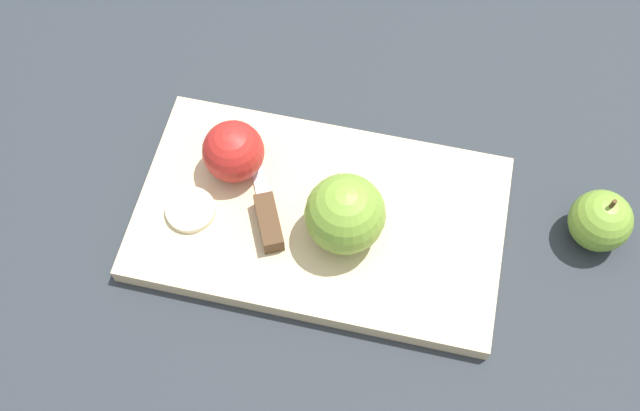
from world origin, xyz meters
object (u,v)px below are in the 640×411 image
at_px(knife, 268,217).
at_px(apple_half_left, 345,214).
at_px(apple_whole, 600,221).
at_px(apple_half_right, 233,151).

bearing_deg(knife, apple_half_left, -112.02).
bearing_deg(apple_whole, apple_half_right, -6.07).
relative_size(apple_half_left, apple_half_right, 1.24).
bearing_deg(apple_half_left, apple_whole, -155.29).
height_order(apple_half_left, apple_half_right, apple_half_left).
relative_size(apple_half_right, knife, 0.46).
distance_m(apple_half_left, knife, 0.09).
bearing_deg(apple_whole, apple_half_left, 6.00).
bearing_deg(knife, apple_whole, -103.86).
bearing_deg(apple_half_left, knife, 14.10).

